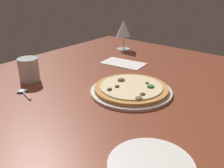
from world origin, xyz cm
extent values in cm
cube|color=brown|center=(0.00, 0.00, 2.00)|extent=(150.00, 110.00, 4.00)
cylinder|color=silver|center=(7.60, -11.62, 4.50)|extent=(29.30, 29.30, 1.00)
cylinder|color=#C68C47|center=(7.60, -11.62, 5.60)|extent=(26.54, 26.54, 1.20)
cylinder|color=beige|center=(7.60, -11.62, 6.40)|extent=(22.37, 22.37, 0.40)
ellipsoid|color=#4C3828|center=(-0.40, -7.84, 6.91)|extent=(1.94, 1.55, 0.62)
ellipsoid|color=#4C3828|center=(4.08, -18.66, 6.85)|extent=(2.10, 1.66, 0.50)
ellipsoid|color=brown|center=(0.96, -19.25, 6.82)|extent=(2.55, 2.19, 0.43)
ellipsoid|color=#4C3828|center=(3.68, -8.22, 6.88)|extent=(1.85, 1.52, 0.57)
ellipsoid|color=#387033|center=(11.07, -17.44, 6.96)|extent=(2.76, 2.59, 0.73)
ellipsoid|color=#4C3828|center=(9.40, -5.65, 6.91)|extent=(2.98, 2.61, 0.62)
ellipsoid|color=#937556|center=(13.15, -14.63, 6.89)|extent=(1.67, 1.21, 0.59)
cylinder|color=silver|center=(52.45, 25.80, 4.20)|extent=(7.49, 7.49, 0.40)
cylinder|color=silver|center=(52.45, 25.80, 7.94)|extent=(0.80, 0.80, 7.08)
cone|color=silver|center=(52.45, 25.80, 16.09)|extent=(8.36, 8.36, 9.22)
cylinder|color=silver|center=(-8.73, 26.55, 8.61)|extent=(7.94, 7.94, 9.22)
cylinder|color=silver|center=(-8.73, 26.55, 6.87)|extent=(7.31, 7.31, 5.74)
cylinder|color=white|center=(-21.39, -37.59, 4.45)|extent=(19.37, 19.37, 0.90)
cube|color=white|center=(31.96, 10.29, 4.15)|extent=(13.98, 21.51, 0.30)
ellipsoid|color=silver|center=(-17.14, 19.11, 4.50)|extent=(4.57, 3.70, 1.00)
cylinder|color=silver|center=(-18.16, 15.07, 4.35)|extent=(2.74, 8.26, 0.70)
camera|label=1|loc=(-61.34, -59.31, 42.87)|focal=40.98mm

